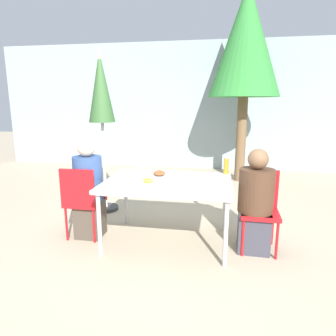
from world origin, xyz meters
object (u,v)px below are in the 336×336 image
Objects in this scene: chair_left at (82,198)px; drinking_cup at (142,169)px; person_left at (89,192)px; salad_bowl at (170,181)px; person_right at (255,204)px; bottle at (226,166)px; chair_right at (259,204)px; tree_behind_left at (246,42)px; closed_umbrella at (101,94)px.

chair_left is 0.79m from drinking_cup.
salad_bowl is (0.99, -0.12, 0.20)m from person_left.
person_right is 5.23× the size of bottle.
bottle is at bearing -46.10° from chair_right.
person_right is at bearing -0.87° from person_left.
person_right is at bearing 5.51° from salad_bowl.
salad_bowl is (1.04, -0.04, 0.25)m from chair_left.
tree_behind_left is at bearing 73.40° from salad_bowl.
person_left is 1.68m from bottle.
bottle is 1.23× the size of salad_bowl.
person_left is 0.69m from drinking_cup.
bottle is 0.84m from salad_bowl.
drinking_cup reaches higher than salad_bowl.
closed_umbrella is at bearing 96.11° from chair_left.
closed_umbrella is (-0.15, 0.89, 1.15)m from person_left.
drinking_cup is at bearing -172.02° from bottle.
tree_behind_left is (-0.02, 3.00, 2.21)m from chair_right.
drinking_cup is at bearing 27.93° from person_left.
tree_behind_left reaches higher than person_right.
person_right reaches higher than chair_left.
person_left is 4.21m from tree_behind_left.
person_left reaches higher than salad_bowl.
salad_bowl is 0.05× the size of tree_behind_left.
closed_umbrella is 0.60× the size of tree_behind_left.
salad_bowl is at bearing -136.76° from bottle.
chair_right is 0.23× the size of tree_behind_left.
drinking_cup is at bearing -116.36° from tree_behind_left.
tree_behind_left reaches higher than chair_left.
bottle is 2.05× the size of drinking_cup.
drinking_cup is (-1.38, 0.26, 0.28)m from chair_right.
person_right reaches higher than drinking_cup.
person_right is (1.91, -0.03, -0.04)m from person_left.
person_left reaches higher than chair_left.
closed_umbrella reaches higher than salad_bowl.
person_right is 10.72× the size of drinking_cup.
chair_right is at bearing -121.93° from person_right.
person_left reaches higher than drinking_cup.
tree_behind_left is (1.94, 3.05, 2.16)m from person_left.
tree_behind_left reaches higher than salad_bowl.
tree_behind_left is at bearing 57.71° from person_left.
closed_umbrella is at bearing -134.11° from tree_behind_left.
drinking_cup is at bearing 134.13° from salad_bowl.
person_right is at bearing -24.23° from closed_umbrella.
bottle is (1.65, 0.53, 0.33)m from chair_left.
person_left reaches higher than bottle.
chair_left is 1.76m from bottle.
salad_bowl is (-0.97, -0.17, 0.25)m from chair_right.
closed_umbrella reaches higher than bottle.
person_left is 6.75× the size of salad_bowl.
person_left is 1.05× the size of person_right.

